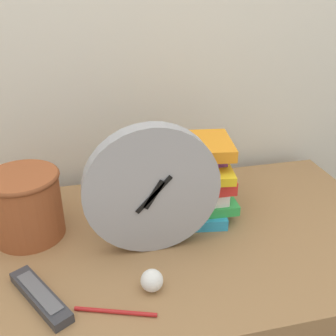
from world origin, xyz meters
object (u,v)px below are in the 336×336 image
at_px(basket, 25,204).
at_px(pen, 116,312).
at_px(desk_clock, 152,190).
at_px(crumpled_paper_ball, 152,280).
at_px(book_stack, 185,181).
at_px(tv_remote, 40,296).

distance_m(basket, pen, 0.35).
xyz_separation_m(desk_clock, crumpled_paper_ball, (-0.03, -0.13, -0.13)).
xyz_separation_m(book_stack, pen, (-0.21, -0.30, -0.09)).
height_order(basket, tv_remote, basket).
height_order(desk_clock, pen, desk_clock).
height_order(desk_clock, tv_remote, desk_clock).
xyz_separation_m(desk_clock, pen, (-0.11, -0.18, -0.14)).
bearing_deg(tv_remote, crumpled_paper_ball, -5.19).
distance_m(desk_clock, crumpled_paper_ball, 0.19).
bearing_deg(basket, crumpled_paper_ball, -44.61).
distance_m(desk_clock, basket, 0.31).
bearing_deg(pen, book_stack, 54.81).
bearing_deg(pen, tv_remote, 154.67).
xyz_separation_m(tv_remote, pen, (0.14, -0.06, -0.01)).
xyz_separation_m(basket, crumpled_paper_ball, (0.25, -0.25, -0.06)).
xyz_separation_m(basket, tv_remote, (0.03, -0.23, -0.08)).
bearing_deg(crumpled_paper_ball, tv_remote, 174.81).
bearing_deg(book_stack, pen, -125.19).
bearing_deg(basket, desk_clock, -22.12).
bearing_deg(tv_remote, desk_clock, 24.98).
bearing_deg(desk_clock, tv_remote, -155.02).
relative_size(tv_remote, crumpled_paper_ball, 3.89).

